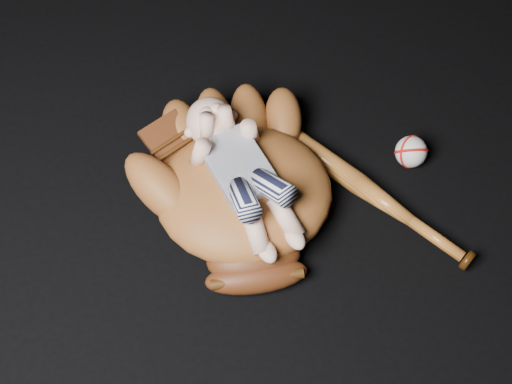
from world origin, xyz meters
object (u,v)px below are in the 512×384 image
Objects in this scene: baseball_glove at (244,188)px; baseball at (411,152)px; baseball_bat at (370,192)px; newborn_baby at (245,175)px.

baseball_glove reaches higher than baseball.
baseball is (0.11, 0.07, 0.01)m from baseball_bat.
baseball is (0.37, 0.05, -0.10)m from newborn_baby.
baseball_glove is at bearing 91.78° from newborn_baby.
newborn_baby is 5.41× the size of baseball.
baseball_glove is at bearing -174.05° from baseball.
baseball_glove is at bearing 172.70° from baseball_bat.
baseball reaches higher than baseball_bat.
newborn_baby is 0.75× the size of baseball_bat.
newborn_baby is at bearing -172.89° from baseball.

